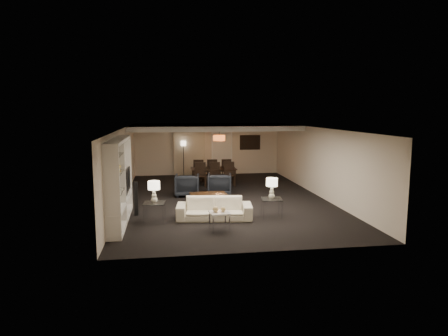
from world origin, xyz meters
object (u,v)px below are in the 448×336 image
Objects in this scene: table_lamp_left at (154,192)px; chair_fl at (198,170)px; armchair_left at (187,185)px; side_table_right at (271,208)px; pendant_light at (219,138)px; armchair_right at (219,184)px; dining_table at (214,176)px; chair_fr at (225,170)px; coffee_table at (208,200)px; vase_blue at (114,191)px; chair_nr at (230,174)px; chair_fm at (212,170)px; floor_speaker at (136,198)px; chair_nm at (215,175)px; sofa at (214,209)px; side_table_left at (155,212)px; table_lamp_right at (272,188)px; floor_lamp at (184,159)px; chair_nl at (201,175)px; television at (123,180)px; marble_table at (219,221)px; vase_amber at (118,166)px.

chair_fl is (1.75, 6.21, -0.36)m from table_lamp_left.
table_lamp_left is 0.61× the size of chair_fl.
armchair_left is 4.02m from side_table_right.
pendant_light is 3.26m from armchair_right.
chair_fr reaches higher than dining_table.
vase_blue reaches higher than coffee_table.
coffee_table is at bearing -112.90° from chair_nr.
side_table_right is 0.59× the size of chair_fm.
coffee_table is 4.62m from chair_fl.
floor_speaker is 1.03× the size of chair_nm.
chair_nm is at bearing 89.10° from sofa.
floor_speaker reaches higher than side_table_left.
table_lamp_left is at bearing 180.00° from table_lamp_right.
chair_nl is at bearing -79.18° from floor_lamp.
dining_table is at bearing 88.46° from chair_nm.
pendant_light is 6.92m from side_table_left.
chair_nm and chair_fl have the same top height.
television reaches higher than floor_speaker.
armchair_left is at bearing -129.40° from chair_nm.
pendant_light is 0.59× the size of armchair_left.
chair_nm reaches higher than armchair_left.
side_table_right is at bearing -43.26° from coffee_table.
floor_lamp is (-1.76, 1.65, 0.34)m from chair_fr.
chair_nl is at bearing -131.49° from dining_table.
television reaches higher than side_table_right.
television reaches higher than table_lamp_left.
vase_blue is at bearing -133.71° from coffee_table.
pendant_light reaches higher than floor_speaker.
floor_speaker is (-3.23, -5.40, -1.40)m from pendant_light.
floor_lamp reaches higher than coffee_table.
marble_table is 7.34m from chair_fm.
table_lamp_left is at bearing 71.29° from chair_fm.
floor_lamp reaches higher than armchair_left.
vase_amber is 0.18× the size of chair_nr.
vase_amber is (-4.33, -0.28, 0.79)m from table_lamp_right.
chair_fm reaches higher than coffee_table.
marble_table is 2.81× the size of vase_amber.
coffee_table is at bearing 90.92° from chair_fl.
chair_fm is at bearing 88.46° from chair_nm.
chair_nl reaches higher than sofa.
coffee_table is at bearing -102.68° from chair_nm.
armchair_right is at bearing 70.56° from coffee_table.
table_lamp_right is at bearing -78.11° from dining_table.
vase_amber is at bearing -123.89° from chair_nm.
floor_speaker is (-2.26, 0.76, 0.20)m from sofa.
floor_lamp is at bearing 76.76° from vase_blue.
marble_table is 3.25m from television.
vase_amber is (-3.61, -6.44, -0.27)m from pendant_light.
table_lamp_left is at bearing -123.19° from chair_nr.
table_lamp_right reaches higher than armchair_right.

